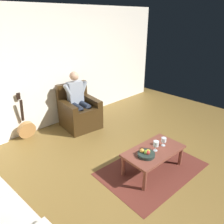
{
  "coord_description": "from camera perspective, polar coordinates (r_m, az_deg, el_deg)",
  "views": [
    {
      "loc": [
        2.55,
        1.5,
        2.39
      ],
      "look_at": [
        -0.07,
        -1.17,
        0.74
      ],
      "focal_mm": 34.87,
      "sensor_mm": 36.0,
      "label": 1
    }
  ],
  "objects": [
    {
      "name": "armchair",
      "position": [
        5.1,
        -8.59,
        -0.14
      ],
      "size": [
        0.85,
        0.89,
        0.98
      ],
      "rotation": [
        0.0,
        0.0,
        -0.13
      ],
      "color": "#34220F",
      "rests_on": "ground"
    },
    {
      "name": "wall_back",
      "position": [
        5.17,
        -14.12,
        11.15
      ],
      "size": [
        6.46,
        0.06,
        2.63
      ],
      "primitive_type": "cube",
      "color": "silver",
      "rests_on": "ground"
    },
    {
      "name": "rug",
      "position": [
        3.89,
        10.46,
        -14.46
      ],
      "size": [
        1.8,
        1.26,
        0.01
      ],
      "primitive_type": "cube",
      "rotation": [
        0.0,
        0.0,
        -0.06
      ],
      "color": "#5B261E",
      "rests_on": "ground"
    },
    {
      "name": "coffee_table",
      "position": [
        3.7,
        10.84,
        -10.45
      ],
      "size": [
        1.07,
        0.62,
        0.39
      ],
      "rotation": [
        0.0,
        0.0,
        -0.06
      ],
      "color": "brown",
      "rests_on": "ground"
    },
    {
      "name": "ground_plane",
      "position": [
        3.8,
        12.14,
        -15.77
      ],
      "size": [
        7.27,
        7.27,
        0.0
      ],
      "primitive_type": "plane",
      "color": "brown"
    },
    {
      "name": "wine_glass_far",
      "position": [
        3.59,
        11.45,
        -8.26
      ],
      "size": [
        0.09,
        0.09,
        0.18
      ],
      "color": "silver",
      "rests_on": "coffee_table"
    },
    {
      "name": "fruit_bowl",
      "position": [
        3.49,
        8.94,
        -10.76
      ],
      "size": [
        0.27,
        0.27,
        0.11
      ],
      "color": "#222F2A",
      "rests_on": "coffee_table"
    },
    {
      "name": "person_seated",
      "position": [
        4.97,
        -8.87,
        3.54
      ],
      "size": [
        0.61,
        0.6,
        1.28
      ],
      "rotation": [
        0.0,
        0.0,
        -0.13
      ],
      "color": "#939DAB",
      "rests_on": "ground"
    },
    {
      "name": "wine_glass_near",
      "position": [
        3.76,
        13.42,
        -7.24
      ],
      "size": [
        0.08,
        0.08,
        0.15
      ],
      "color": "silver",
      "rests_on": "coffee_table"
    },
    {
      "name": "guitar",
      "position": [
        4.94,
        -21.55,
        -4.0
      ],
      "size": [
        0.37,
        0.23,
        0.99
      ],
      "color": "#A97741",
      "rests_on": "ground"
    }
  ]
}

